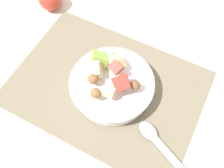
% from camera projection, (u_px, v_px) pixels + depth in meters
% --- Properties ---
extents(ground_plane, '(2.40, 2.40, 0.00)m').
position_uv_depth(ground_plane, '(107.00, 87.00, 0.71)').
color(ground_plane, silver).
extents(placemat, '(0.51, 0.37, 0.01)m').
position_uv_depth(placemat, '(107.00, 87.00, 0.71)').
color(placemat, '#756B56').
rests_on(placemat, ground_plane).
extents(salad_bowl, '(0.22, 0.22, 0.11)m').
position_uv_depth(salad_bowl, '(112.00, 84.00, 0.67)').
color(salad_bowl, white).
rests_on(salad_bowl, placemat).
extents(serving_spoon, '(0.23, 0.13, 0.01)m').
position_uv_depth(serving_spoon, '(163.00, 148.00, 0.62)').
color(serving_spoon, '#B7B7BC').
rests_on(serving_spoon, placemat).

